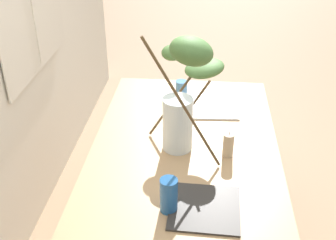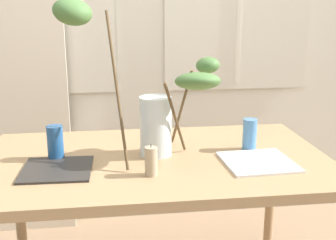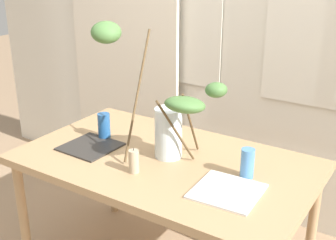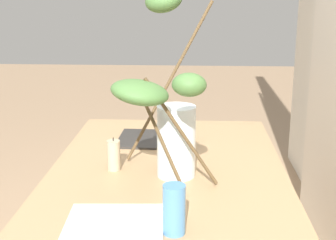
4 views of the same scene
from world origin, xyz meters
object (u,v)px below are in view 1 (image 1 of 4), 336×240
at_px(plate_square_right, 212,106).
at_px(vase_with_branches, 185,98).
at_px(dining_table, 184,159).
at_px(drinking_glass_blue_left, 169,195).
at_px(pillar_candle, 228,145).
at_px(plate_square_left, 205,208).
at_px(drinking_glass_blue_right, 181,93).

bearing_deg(plate_square_right, vase_with_branches, 162.93).
height_order(dining_table, drinking_glass_blue_left, drinking_glass_blue_left).
distance_m(dining_table, pillar_candle, 0.23).
bearing_deg(drinking_glass_blue_left, plate_square_right, -11.14).
height_order(dining_table, plate_square_left, plate_square_left).
relative_size(plate_square_left, pillar_candle, 2.15).
bearing_deg(pillar_candle, plate_square_right, 9.02).
relative_size(plate_square_right, pillar_candle, 2.23).
xyz_separation_m(vase_with_branches, plate_square_left, (-0.39, -0.10, -0.26)).
distance_m(drinking_glass_blue_left, plate_square_right, 0.84).
bearing_deg(vase_with_branches, dining_table, -11.51).
height_order(vase_with_branches, plate_square_right, vase_with_branches).
relative_size(vase_with_branches, pillar_candle, 5.65).
relative_size(vase_with_branches, plate_square_right, 2.54).
bearing_deg(pillar_candle, plate_square_left, 164.91).
xyz_separation_m(vase_with_branches, plate_square_right, (0.42, -0.13, -0.26)).
relative_size(dining_table, drinking_glass_blue_left, 10.18).
relative_size(drinking_glass_blue_right, plate_square_left, 0.53).
bearing_deg(dining_table, pillar_candle, -102.13).
xyz_separation_m(plate_square_left, pillar_candle, (0.36, -0.10, 0.05)).
bearing_deg(pillar_candle, drinking_glass_blue_left, 148.39).
relative_size(drinking_glass_blue_left, plate_square_right, 0.52).
distance_m(drinking_glass_blue_left, drinking_glass_blue_right, 0.84).
xyz_separation_m(vase_with_branches, drinking_glass_blue_left, (-0.41, 0.03, -0.20)).
bearing_deg(plate_square_left, dining_table, 13.73).
height_order(dining_table, vase_with_branches, vase_with_branches).
bearing_deg(drinking_glass_blue_left, dining_table, -5.02).
height_order(vase_with_branches, pillar_candle, vase_with_branches).
relative_size(drinking_glass_blue_left, drinking_glass_blue_right, 1.02).
distance_m(dining_table, drinking_glass_blue_right, 0.44).
xyz_separation_m(dining_table, vase_with_branches, (-0.01, 0.00, 0.33)).
relative_size(vase_with_branches, drinking_glass_blue_left, 4.90).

